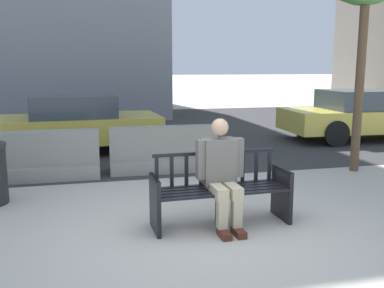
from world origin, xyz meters
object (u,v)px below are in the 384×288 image
(street_bench, at_px, (220,193))
(seated_person, at_px, (222,171))
(jersey_barrier_left, at_px, (41,160))
(car_sedan_mid, at_px, (69,124))
(car_taxi_near, at_px, (366,115))
(jersey_barrier_centre, at_px, (164,153))

(street_bench, distance_m, seated_person, 0.30)
(jersey_barrier_left, xyz_separation_m, car_sedan_mid, (0.40, 2.33, 0.31))
(car_taxi_near, bearing_deg, jersey_barrier_centre, -159.24)
(jersey_barrier_centre, distance_m, jersey_barrier_left, 2.19)
(jersey_barrier_left, height_order, car_sedan_mid, car_sedan_mid)
(jersey_barrier_left, bearing_deg, car_sedan_mid, 80.29)
(seated_person, bearing_deg, car_sedan_mid, 110.72)
(seated_person, xyz_separation_m, car_taxi_near, (5.71, 5.20, -0.03))
(seated_person, xyz_separation_m, car_sedan_mid, (-1.97, 5.21, -0.04))
(car_taxi_near, height_order, car_sedan_mid, car_taxi_near)
(jersey_barrier_centre, distance_m, car_sedan_mid, 2.89)
(seated_person, bearing_deg, jersey_barrier_centre, 93.56)
(street_bench, xyz_separation_m, car_taxi_near, (5.70, 5.15, 0.26))
(jersey_barrier_left, bearing_deg, jersey_barrier_centre, 2.24)
(jersey_barrier_left, distance_m, car_taxi_near, 8.41)
(seated_person, height_order, car_taxi_near, car_taxi_near)
(jersey_barrier_centre, bearing_deg, seated_person, -86.44)
(jersey_barrier_centre, bearing_deg, car_sedan_mid, 128.53)
(jersey_barrier_centre, xyz_separation_m, car_taxi_near, (5.89, 2.23, 0.32))
(street_bench, height_order, seated_person, seated_person)
(seated_person, relative_size, car_sedan_mid, 0.31)
(street_bench, relative_size, seated_person, 1.30)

